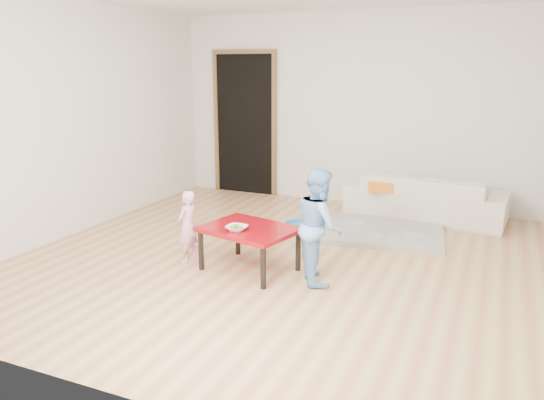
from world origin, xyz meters
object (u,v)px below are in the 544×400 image
Objects in this scene: red_table at (249,249)px; child_pink at (187,227)px; sofa at (425,197)px; basin at (300,227)px; child_blue at (319,226)px; bowl at (237,228)px.

child_pink is (-0.66, -0.03, 0.15)m from red_table.
basin is (-1.24, -1.16, -0.22)m from sofa.
sofa is at bearing 144.45° from child_pink.
child_pink is at bearing 62.97° from child_blue.
basin is (-0.65, 1.27, -0.46)m from child_blue.
red_table is 0.82× the size of child_blue.
child_pink is at bearing 57.25° from sofa.
red_table is 2.34× the size of basin.
child_blue is at bearing 2.54° from red_table.
bowl is at bearing 81.52° from child_pink.
bowl is 0.19× the size of child_blue.
sofa is 2.51m from child_blue.
sofa is 1.88× the size of child_blue.
bowl is 0.53× the size of basin.
bowl is 1.49m from basin.
child_blue is (-0.59, -2.43, 0.23)m from sofa.
sofa is 1.71m from basin.
red_table is at bearing 67.68° from sofa.
basin is (0.08, 1.44, -0.39)m from bowl.
red_table is 0.74m from child_blue.
bowl is 0.62m from child_pink.
bowl is 0.75m from child_blue.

